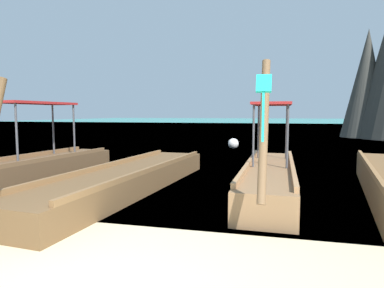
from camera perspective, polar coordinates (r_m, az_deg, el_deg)
The scene contains 5 objects.
sea_water at distance 64.87m, azimuth 12.23°, elevation 3.53°, with size 120.00×120.00×0.00m, color #2DB29E.
longtail_boat_pink_ribbon at distance 9.06m, azimuth -28.21°, elevation -4.31°, with size 1.77×7.21×2.82m.
longtail_boat_blue_ribbon at distance 7.86m, azimuth -10.91°, elevation -5.95°, with size 1.92×7.26×2.26m.
longtail_boat_turquoise_ribbon at distance 7.87m, azimuth 13.03°, elevation -5.29°, with size 1.18×6.10×2.57m.
mooring_buoy_near at distance 16.91m, azimuth 7.02°, elevation 0.07°, with size 0.53×0.53×0.53m.
Camera 1 is at (1.66, -2.62, 1.77)m, focal length 31.42 mm.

